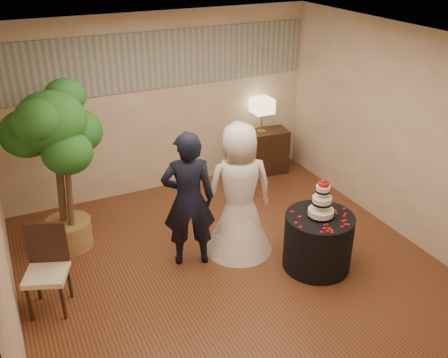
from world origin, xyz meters
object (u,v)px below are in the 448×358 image
groom (189,200)px  table_lamp (262,115)px  ficus_tree (59,170)px  console (261,152)px  wedding_cake (322,198)px  cake_table (318,241)px  bride (239,190)px  side_chair (46,272)px

groom → table_lamp: 2.82m
groom → table_lamp: bearing=-120.8°
ficus_tree → console: bearing=14.6°
wedding_cake → table_lamp: size_ratio=0.87×
groom → cake_table: groom is taller
console → table_lamp: 0.67m
wedding_cake → table_lamp: 2.77m
groom → ficus_tree: size_ratio=0.79×
bride → table_lamp: 2.38m
cake_table → side_chair: (-3.15, 0.60, 0.14)m
groom → console: (2.08, 1.90, -0.51)m
ficus_tree → table_lamp: bearing=14.6°
wedding_cake → side_chair: bearing=169.2°
cake_table → side_chair: bearing=169.2°
groom → bride: 0.68m
groom → bride: (0.68, -0.02, -0.00)m
side_chair → groom: bearing=26.7°
wedding_cake → console: (0.68, 2.68, -0.59)m
table_lamp → wedding_cake: bearing=-104.2°
wedding_cake → table_lamp: bearing=75.8°
bride → ficus_tree: bearing=-15.8°
bride → side_chair: bearing=14.9°
wedding_cake → ficus_tree: bearing=146.9°
wedding_cake → table_lamp: (0.68, 2.68, 0.08)m
ficus_tree → bride: bearing=-26.9°
wedding_cake → side_chair: wedding_cake is taller
bride → table_lamp: size_ratio=3.06×
bride → console: 2.43m
bride → console: bearing=-114.9°
groom → wedding_cake: groom is taller
side_chair → console: bearing=49.4°
wedding_cake → console: bearing=75.8°
groom → console: 2.86m
cake_table → ficus_tree: size_ratio=0.37×
cake_table → wedding_cake: (0.00, 0.00, 0.61)m
groom → console: groom is taller
side_chair → ficus_tree: bearing=91.9°
bride → table_lamp: bearing=-114.9°
groom → bride: size_ratio=1.00×
table_lamp → ficus_tree: (-3.42, -0.89, 0.07)m
side_chair → wedding_cake: bearing=10.1°
wedding_cake → table_lamp: table_lamp is taller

